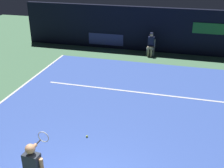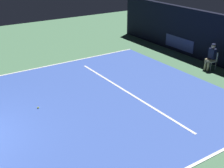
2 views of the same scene
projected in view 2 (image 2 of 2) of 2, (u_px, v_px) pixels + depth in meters
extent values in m
plane|color=#4C7A56|center=(86.00, 105.00, 11.58)|extent=(30.77, 30.77, 0.00)
cube|color=#3856B2|center=(86.00, 104.00, 11.57)|extent=(9.69, 11.31, 0.01)
cube|color=white|center=(41.00, 67.00, 15.24)|extent=(0.10, 11.31, 0.01)
cube|color=white|center=(128.00, 92.00, 12.56)|extent=(7.56, 0.10, 0.01)
cube|color=black|center=(223.00, 41.00, 14.98)|extent=(15.95, 0.30, 2.60)
cube|color=navy|center=(179.00, 43.00, 17.34)|extent=(2.20, 0.04, 0.70)
cube|color=white|center=(211.00, 61.00, 14.82)|extent=(0.45, 0.42, 0.04)
cube|color=white|center=(214.00, 56.00, 14.82)|extent=(0.42, 0.04, 0.42)
cylinder|color=#B2B2B7|center=(205.00, 65.00, 14.98)|extent=(0.03, 0.03, 0.46)
cylinder|color=#B2B2B7|center=(211.00, 67.00, 14.69)|extent=(0.03, 0.03, 0.46)
cylinder|color=#B2B2B7|center=(210.00, 63.00, 15.14)|extent=(0.03, 0.03, 0.46)
cylinder|color=#B2B2B7|center=(215.00, 66.00, 14.85)|extent=(0.03, 0.03, 0.46)
cube|color=tan|center=(210.00, 60.00, 14.77)|extent=(0.33, 0.41, 0.14)
cylinder|color=tan|center=(205.00, 66.00, 14.86)|extent=(0.11, 0.11, 0.46)
cylinder|color=tan|center=(208.00, 67.00, 14.72)|extent=(0.11, 0.11, 0.46)
cube|color=#141933|center=(212.00, 54.00, 14.69)|extent=(0.35, 0.23, 0.52)
sphere|color=#DBAD89|center=(213.00, 46.00, 14.54)|extent=(0.20, 0.20, 0.20)
cylinder|color=#141933|center=(214.00, 44.00, 14.50)|extent=(0.19, 0.19, 0.04)
sphere|color=#CCE033|center=(38.00, 108.00, 11.26)|extent=(0.07, 0.07, 0.07)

